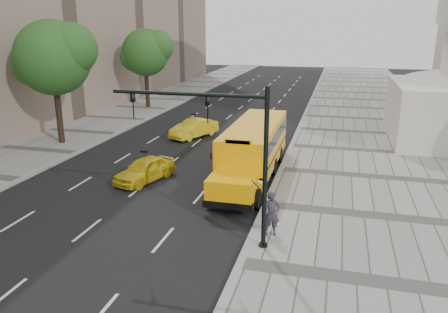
% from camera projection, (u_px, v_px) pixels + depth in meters
% --- Properties ---
extents(ground, '(140.00, 140.00, 0.00)m').
position_uv_depth(ground, '(187.00, 163.00, 27.77)').
color(ground, black).
rests_on(ground, ground).
extents(sidewalk_museum, '(12.00, 140.00, 0.15)m').
position_uv_depth(sidewalk_museum, '(386.00, 179.00, 24.82)').
color(sidewalk_museum, gray).
rests_on(sidewalk_museum, ground).
extents(sidewalk_far, '(6.00, 140.00, 0.15)m').
position_uv_depth(sidewalk_far, '(38.00, 150.00, 30.43)').
color(sidewalk_far, gray).
rests_on(sidewalk_far, ground).
extents(curb_museum, '(0.30, 140.00, 0.15)m').
position_uv_depth(curb_museum, '(281.00, 170.00, 26.28)').
color(curb_museum, gray).
rests_on(curb_museum, ground).
extents(curb_far, '(0.30, 140.00, 0.15)m').
position_uv_depth(curb_far, '(76.00, 153.00, 29.70)').
color(curb_far, gray).
rests_on(curb_far, ground).
extents(tree_b, '(5.89, 5.24, 8.88)m').
position_uv_depth(tree_b, '(54.00, 57.00, 30.43)').
color(tree_b, black).
rests_on(tree_b, ground).
extents(tree_c, '(5.40, 4.80, 8.15)m').
position_uv_depth(tree_c, '(146.00, 52.00, 44.74)').
color(tree_c, black).
rests_on(tree_c, ground).
extents(school_bus, '(2.96, 11.56, 3.19)m').
position_uv_depth(school_bus, '(254.00, 146.00, 25.20)').
color(school_bus, '#FFA904').
rests_on(school_bus, ground).
extents(taxi_near, '(2.72, 4.25, 1.35)m').
position_uv_depth(taxi_near, '(145.00, 169.00, 24.49)').
color(taxi_near, yellow).
rests_on(taxi_near, ground).
extents(taxi_far, '(3.15, 4.52, 1.41)m').
position_uv_depth(taxi_far, '(194.00, 128.00, 34.10)').
color(taxi_far, yellow).
rests_on(taxi_far, ground).
extents(pedestrian, '(0.80, 0.66, 1.87)m').
position_uv_depth(pedestrian, '(272.00, 214.00, 17.73)').
color(pedestrian, '#2F2C34').
rests_on(pedestrian, sidewalk_museum).
extents(traffic_signal, '(6.18, 0.36, 6.40)m').
position_uv_depth(traffic_signal, '(229.00, 147.00, 16.30)').
color(traffic_signal, black).
rests_on(traffic_signal, ground).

